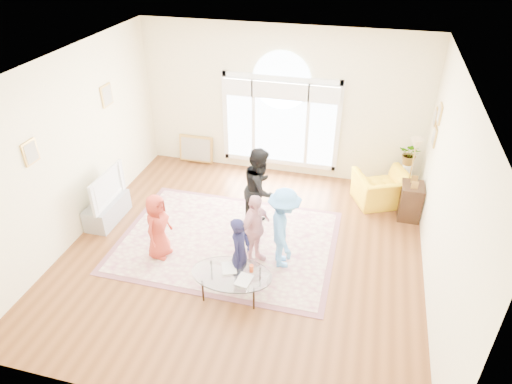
% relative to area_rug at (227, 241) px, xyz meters
% --- Properties ---
extents(ground, '(6.00, 6.00, 0.00)m').
position_rel_area_rug_xyz_m(ground, '(0.35, -0.22, -0.01)').
color(ground, '#5B3217').
rests_on(ground, ground).
extents(room_shell, '(6.00, 6.00, 6.00)m').
position_rel_area_rug_xyz_m(room_shell, '(0.36, 2.62, 1.56)').
color(room_shell, beige).
rests_on(room_shell, ground).
extents(area_rug, '(3.60, 2.60, 0.02)m').
position_rel_area_rug_xyz_m(area_rug, '(0.00, 0.00, 0.00)').
color(area_rug, beige).
rests_on(area_rug, ground).
extents(rug_border, '(3.80, 2.80, 0.01)m').
position_rel_area_rug_xyz_m(rug_border, '(0.00, 0.00, -0.00)').
color(rug_border, '#7C4951').
rests_on(rug_border, ground).
extents(tv_console, '(0.45, 1.00, 0.42)m').
position_rel_area_rug_xyz_m(tv_console, '(-2.40, 0.08, 0.20)').
color(tv_console, '#989AA0').
rests_on(tv_console, ground).
extents(television, '(0.17, 1.08, 0.62)m').
position_rel_area_rug_xyz_m(television, '(-2.39, 0.08, 0.72)').
color(television, black).
rests_on(television, tv_console).
extents(coffee_table, '(1.26, 0.83, 0.54)m').
position_rel_area_rug_xyz_m(coffee_table, '(0.47, -1.23, 0.39)').
color(coffee_table, silver).
rests_on(coffee_table, ground).
extents(armchair, '(1.29, 1.23, 0.66)m').
position_rel_area_rug_xyz_m(armchair, '(2.60, 1.98, 0.32)').
color(armchair, yellow).
rests_on(armchair, ground).
extents(side_cabinet, '(0.40, 0.50, 0.70)m').
position_rel_area_rug_xyz_m(side_cabinet, '(3.13, 1.62, 0.34)').
color(side_cabinet, black).
rests_on(side_cabinet, ground).
extents(floor_lamp, '(0.32, 0.32, 1.51)m').
position_rel_area_rug_xyz_m(floor_lamp, '(3.07, 1.92, 1.27)').
color(floor_lamp, black).
rests_on(floor_lamp, ground).
extents(plant_pedestal, '(0.20, 0.20, 0.70)m').
position_rel_area_rug_xyz_m(plant_pedestal, '(3.05, 2.45, 0.34)').
color(plant_pedestal, white).
rests_on(plant_pedestal, ground).
extents(potted_plant, '(0.50, 0.47, 0.46)m').
position_rel_area_rug_xyz_m(potted_plant, '(3.05, 2.45, 0.92)').
color(potted_plant, '#33722D').
rests_on(potted_plant, plant_pedestal).
extents(leaning_picture, '(0.80, 0.14, 0.62)m').
position_rel_area_rug_xyz_m(leaning_picture, '(-1.59, 2.68, -0.01)').
color(leaning_picture, tan).
rests_on(leaning_picture, ground).
extents(child_red, '(0.45, 0.62, 1.17)m').
position_rel_area_rug_xyz_m(child_red, '(-0.98, -0.63, 0.59)').
color(child_red, '#AC3425').
rests_on(child_red, area_rug).
extents(child_navy, '(0.35, 0.47, 1.19)m').
position_rel_area_rug_xyz_m(child_navy, '(0.53, -0.93, 0.61)').
color(child_navy, '#17173B').
rests_on(child_navy, area_rug).
extents(child_black, '(0.61, 0.77, 1.58)m').
position_rel_area_rug_xyz_m(child_black, '(0.45, 0.61, 0.80)').
color(child_black, black).
rests_on(child_black, area_rug).
extents(child_pink, '(0.59, 0.81, 1.28)m').
position_rel_area_rug_xyz_m(child_pink, '(0.61, -0.39, 0.65)').
color(child_pink, '#F0A9B1').
rests_on(child_pink, area_rug).
extents(child_blue, '(0.79, 1.04, 1.42)m').
position_rel_area_rug_xyz_m(child_blue, '(1.07, -0.33, 0.72)').
color(child_blue, '#569CEF').
rests_on(child_blue, area_rug).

